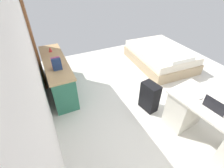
% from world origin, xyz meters
% --- Properties ---
extents(ground_plane, '(5.65, 5.65, 0.00)m').
position_xyz_m(ground_plane, '(0.00, 0.00, 0.00)').
color(ground_plane, silver).
extents(wall_back, '(4.65, 0.10, 2.56)m').
position_xyz_m(wall_back, '(0.00, 2.10, 1.28)').
color(wall_back, white).
rests_on(wall_back, ground_plane).
extents(door_wooden, '(0.88, 0.05, 2.04)m').
position_xyz_m(door_wooden, '(1.77, 2.02, 1.02)').
color(door_wooden, brown).
rests_on(door_wooden, ground_plane).
extents(desk, '(1.51, 0.82, 0.75)m').
position_xyz_m(desk, '(-1.30, -0.18, 0.39)').
color(desk, silver).
rests_on(desk, ground_plane).
extents(credenza, '(1.80, 0.48, 0.76)m').
position_xyz_m(credenza, '(1.20, 1.72, 0.38)').
color(credenza, '#2D7056').
rests_on(credenza, ground_plane).
extents(bed, '(1.98, 1.51, 0.58)m').
position_xyz_m(bed, '(1.16, -1.18, 0.24)').
color(bed, tan).
rests_on(bed, ground_plane).
extents(suitcase_black, '(0.39, 0.27, 0.60)m').
position_xyz_m(suitcase_black, '(-0.24, 0.21, 0.30)').
color(suitcase_black, black).
rests_on(suitcase_black, ground_plane).
extents(laptop, '(0.33, 0.26, 0.21)m').
position_xyz_m(laptop, '(-1.27, -0.11, 0.79)').
color(laptop, silver).
rests_on(laptop, desk).
extents(computer_mouse, '(0.07, 0.11, 0.03)m').
position_xyz_m(computer_mouse, '(-1.00, -0.12, 0.76)').
color(computer_mouse, white).
rests_on(computer_mouse, desk).
extents(book_row, '(0.16, 0.17, 0.24)m').
position_xyz_m(book_row, '(0.82, 1.72, 0.88)').
color(book_row, navy).
rests_on(book_row, credenza).
extents(figurine_small, '(0.08, 0.08, 0.11)m').
position_xyz_m(figurine_small, '(1.67, 1.72, 0.82)').
color(figurine_small, red).
rests_on(figurine_small, credenza).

